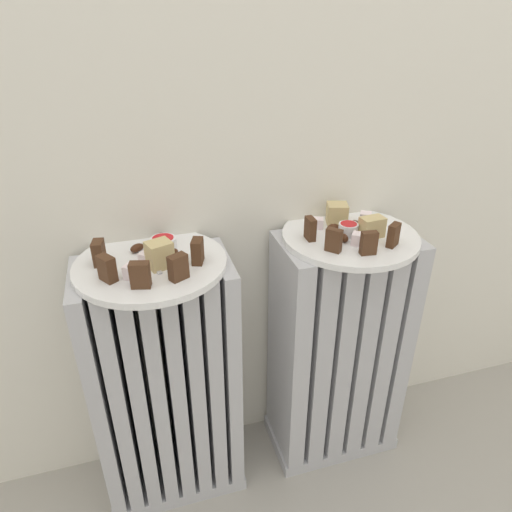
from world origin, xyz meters
The scene contains 30 objects.
radiator_left centered at (-0.19, 0.28, 0.28)m, with size 0.29×0.17×0.56m.
radiator_right centered at (0.19, 0.28, 0.28)m, with size 0.29×0.17×0.56m.
plate_left centered at (-0.19, 0.28, 0.57)m, with size 0.27×0.27×0.01m, color white.
plate_right centered at (0.19, 0.28, 0.57)m, with size 0.27×0.27×0.01m, color white.
dark_cake_slice_left_0 centered at (-0.28, 0.29, 0.59)m, with size 0.03×0.02×0.04m, color #472B19.
dark_cake_slice_left_1 centered at (-0.26, 0.23, 0.59)m, with size 0.03×0.02×0.04m, color #472B19.
dark_cake_slice_left_2 centered at (-0.21, 0.20, 0.59)m, with size 0.03×0.02×0.04m, color #472B19.
dark_cake_slice_left_3 centered at (-0.15, 0.21, 0.59)m, with size 0.03×0.02×0.04m, color #472B19.
dark_cake_slice_left_4 centered at (-0.11, 0.25, 0.59)m, with size 0.03×0.02×0.04m, color #472B19.
marble_cake_slice_left_0 centered at (-0.18, 0.26, 0.60)m, with size 0.04×0.03×0.05m, color tan.
turkish_delight_left_0 centered at (-0.23, 0.23, 0.58)m, with size 0.02×0.02×0.02m, color white.
turkish_delight_left_1 centered at (-0.20, 0.28, 0.58)m, with size 0.02×0.02×0.02m, color white.
medjool_date_left_0 centered at (-0.21, 0.32, 0.58)m, with size 0.03×0.02×0.01m, color #3D1E0F.
medjool_date_left_1 centered at (-0.15, 0.28, 0.58)m, with size 0.03×0.02×0.02m, color #3D1E0F.
medjool_date_left_2 centered at (-0.17, 0.36, 0.58)m, with size 0.03×0.01×0.01m, color #3D1E0F.
jam_bowl_left centered at (-0.17, 0.32, 0.58)m, with size 0.05×0.05×0.02m.
dark_cake_slice_right_0 centered at (0.11, 0.28, 0.59)m, with size 0.03×0.01×0.04m, color #472B19.
dark_cake_slice_right_1 centered at (0.13, 0.22, 0.59)m, with size 0.03×0.01×0.04m, color #472B19.
dark_cake_slice_right_2 centered at (0.18, 0.19, 0.59)m, with size 0.03×0.01×0.04m, color #472B19.
dark_cake_slice_right_3 centered at (0.24, 0.21, 0.59)m, with size 0.03×0.01×0.04m, color #472B19.
marble_cake_slice_right_0 centered at (0.23, 0.26, 0.59)m, with size 0.05×0.03×0.04m, color tan.
marble_cake_slice_right_1 centered at (0.19, 0.34, 0.59)m, with size 0.04×0.04×0.04m, color tan.
turkish_delight_right_0 centered at (0.14, 0.32, 0.58)m, with size 0.02×0.02×0.02m, color white.
turkish_delight_right_1 centered at (0.18, 0.23, 0.58)m, with size 0.02×0.02×0.02m, color white.
turkish_delight_right_2 centered at (0.25, 0.32, 0.58)m, with size 0.02×0.02×0.02m, color white.
medjool_date_right_0 centered at (0.16, 0.30, 0.58)m, with size 0.03×0.02×0.02m, color #3D1E0F.
medjool_date_right_1 centered at (0.21, 0.30, 0.58)m, with size 0.03×0.02×0.02m, color #3D1E0F.
medjool_date_right_2 centered at (0.17, 0.25, 0.58)m, with size 0.02×0.01×0.02m, color #3D1E0F.
jam_bowl_right centered at (0.18, 0.27, 0.59)m, with size 0.04×0.04×0.03m.
fork centered at (-0.19, 0.28, 0.57)m, with size 0.03×0.10×0.00m.
Camera 1 is at (-0.22, -0.45, 0.96)m, focal length 32.29 mm.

